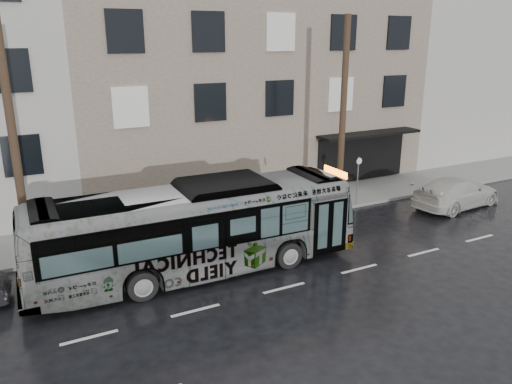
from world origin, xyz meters
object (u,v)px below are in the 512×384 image
utility_pole_front (343,116)px  white_sedan (456,192)px  sign_post (357,180)px  bus (196,229)px  utility_pole_rear (14,143)px

utility_pole_front → white_sedan: 7.12m
sign_post → white_sedan: size_ratio=0.47×
utility_pole_front → bus: bearing=-159.4°
sign_post → bus: bearing=-161.6°
utility_pole_rear → white_sedan: bearing=-6.9°
utility_pole_front → utility_pole_rear: 14.00m
utility_pole_front → bus: utility_pole_front is taller
white_sedan → bus: bearing=87.2°
sign_post → bus: bus is taller
utility_pole_rear → sign_post: size_ratio=3.75×
sign_post → white_sedan: (4.37, -2.35, -0.60)m
utility_pole_front → white_sedan: bearing=-23.2°
bus → sign_post: bearing=-70.4°
utility_pole_rear → white_sedan: 20.00m
bus → white_sedan: (14.13, 0.91, -0.90)m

